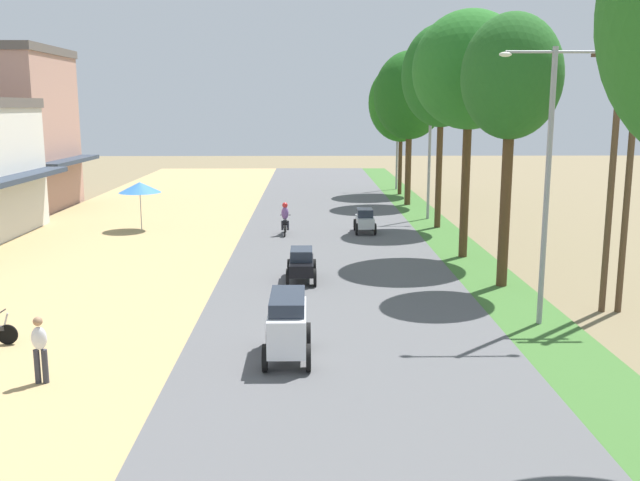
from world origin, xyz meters
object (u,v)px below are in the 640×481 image
at_px(utility_pole_near, 612,174).
at_px(car_sedan_black, 301,263).
at_px(median_tree_sixth, 401,103).
at_px(streetlamp_mid, 430,139).
at_px(car_hatchback_silver, 365,220).
at_px(median_tree_third, 470,71).
at_px(pedestrian_on_shoulder, 40,346).
at_px(median_tree_fourth, 442,76).
at_px(streetlamp_far, 397,133).
at_px(vendor_umbrella, 140,187).
at_px(streetlamp_near, 548,169).
at_px(utility_pole_far, 630,164).
at_px(median_tree_second, 512,79).
at_px(median_tree_fifth, 410,96).
at_px(motorbike_ahead_second, 285,220).
at_px(car_van_white, 288,323).

xyz_separation_m(utility_pole_near, car_sedan_black, (-9.67, 3.93, -3.68)).
height_order(median_tree_sixth, streetlamp_mid, median_tree_sixth).
height_order(median_tree_sixth, car_hatchback_silver, median_tree_sixth).
bearing_deg(utility_pole_near, median_tree_third, 108.37).
relative_size(pedestrian_on_shoulder, median_tree_fourth, 0.15).
bearing_deg(streetlamp_far, vendor_umbrella, -130.70).
relative_size(streetlamp_mid, utility_pole_near, 0.95).
xyz_separation_m(vendor_umbrella, streetlamp_far, (15.76, 18.32, 2.13)).
distance_m(streetlamp_near, utility_pole_far, 3.28).
distance_m(vendor_umbrella, median_tree_third, 17.93).
bearing_deg(streetlamp_mid, median_tree_fourth, -89.68).
bearing_deg(streetlamp_far, median_tree_sixth, -92.80).
relative_size(median_tree_second, median_tree_fifth, 0.96).
bearing_deg(motorbike_ahead_second, streetlamp_far, 67.94).
height_order(median_tree_third, streetlamp_far, median_tree_third).
height_order(streetlamp_near, utility_pole_far, utility_pole_far).
bearing_deg(streetlamp_mid, utility_pole_near, -82.44).
bearing_deg(median_tree_sixth, median_tree_second, -89.47).
height_order(median_tree_third, car_hatchback_silver, median_tree_third).
height_order(vendor_umbrella, utility_pole_near, utility_pole_near).
bearing_deg(car_sedan_black, utility_pole_far, -21.32).
distance_m(median_tree_sixth, car_van_white, 35.80).
height_order(streetlamp_far, car_hatchback_silver, streetlamp_far).
distance_m(median_tree_second, median_tree_fifth, 21.48).
bearing_deg(median_tree_third, streetlamp_far, 89.47).
bearing_deg(median_tree_sixth, car_sedan_black, -104.96).
bearing_deg(car_sedan_black, median_tree_fifth, 71.72).
bearing_deg(car_hatchback_silver, streetlamp_near, -75.32).
bearing_deg(motorbike_ahead_second, car_hatchback_silver, 7.19).
relative_size(median_tree_third, streetlamp_mid, 1.29).
bearing_deg(streetlamp_near, car_sedan_black, 143.43).
bearing_deg(motorbike_ahead_second, median_tree_third, -34.03).
bearing_deg(median_tree_fifth, car_hatchback_silver, -109.10).
height_order(streetlamp_far, utility_pole_near, utility_pole_near).
xyz_separation_m(median_tree_fifth, streetlamp_far, (0.36, 8.89, -2.72)).
distance_m(median_tree_second, car_van_white, 12.39).
bearing_deg(utility_pole_near, median_tree_fifth, 96.59).
bearing_deg(median_tree_third, median_tree_second, -86.28).
distance_m(utility_pole_near, motorbike_ahead_second, 17.51).
bearing_deg(motorbike_ahead_second, utility_pole_near, -51.86).
bearing_deg(streetlamp_mid, car_van_white, -107.98).
distance_m(median_tree_fifth, streetlamp_far, 9.31).
distance_m(streetlamp_near, car_sedan_black, 9.79).
relative_size(vendor_umbrella, streetlamp_mid, 0.31).
height_order(median_tree_second, median_tree_third, median_tree_third).
relative_size(median_tree_sixth, streetlamp_near, 1.18).
distance_m(streetlamp_mid, utility_pole_far, 18.96).
height_order(utility_pole_far, car_van_white, utility_pole_far).
relative_size(car_hatchback_silver, motorbike_ahead_second, 1.11).
height_order(streetlamp_near, streetlamp_far, streetlamp_near).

